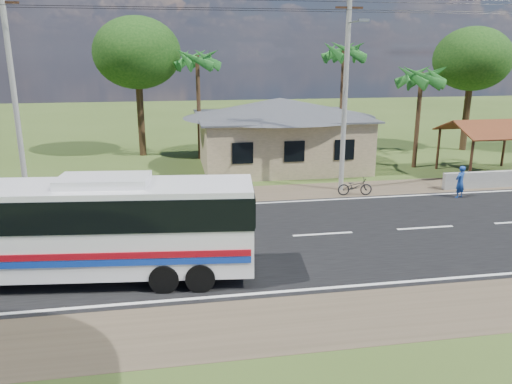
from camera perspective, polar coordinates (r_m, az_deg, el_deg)
ground at (r=20.63m, az=7.64°, el=-4.84°), size 120.00×120.00×0.00m
road at (r=20.62m, az=7.64°, el=-4.82°), size 120.00×16.00×0.03m
house at (r=32.48m, az=2.72°, el=7.62°), size 12.40×10.00×5.00m
waiting_shed at (r=33.19m, az=25.34°, el=6.47°), size 5.20×4.48×3.35m
concrete_barrier at (r=30.70m, az=26.33°, el=1.36°), size 7.00×0.30×0.90m
utility_poles at (r=26.37m, az=9.54°, el=12.40°), size 32.80×2.22×11.00m
palm_near at (r=33.24m, az=18.39°, el=12.36°), size 2.80×2.80×6.70m
palm_mid at (r=35.94m, az=10.03°, el=15.41°), size 2.80×2.80×8.20m
palm_far at (r=34.47m, az=-6.73°, el=14.73°), size 2.80×2.80×7.70m
tree_behind_house at (r=36.47m, az=-13.45°, el=15.16°), size 6.00×6.00×9.61m
tree_behind_shed at (r=40.80m, az=23.50°, el=13.72°), size 5.60×5.60×9.02m
coach_bus at (r=16.82m, az=-19.71°, el=-3.27°), size 11.36×3.56×3.47m
motorcycle at (r=26.37m, az=11.24°, el=0.62°), size 1.84×0.83×0.94m
person at (r=27.35m, az=22.30°, el=1.07°), size 0.72×0.62×1.67m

